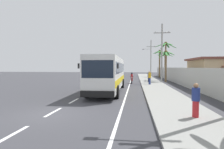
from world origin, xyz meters
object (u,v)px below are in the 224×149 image
Objects in this scene: motorcycle_beside_bus at (132,79)px; palm_fourth at (160,59)px; pedestrian_far_walk at (150,77)px; pedestrian_near_kerb at (149,76)px; utility_pole_far at (151,57)px; palm_second at (166,51)px; utility_pole_mid at (162,52)px; palm_farthest at (166,59)px; palm_third at (165,61)px; coach_bus_foreground at (109,73)px; pedestrian_midwalk at (196,99)px.

palm_fourth reaches higher than motorcycle_beside_bus.
motorcycle_beside_bus is 1.11× the size of pedestrian_far_walk.
pedestrian_near_kerb is 0.18× the size of utility_pole_far.
motorcycle_beside_bus is at bearing -173.38° from pedestrian_near_kerb.
motorcycle_beside_bus is 9.95m from palm_second.
palm_farthest is at bearing 64.87° from utility_pole_mid.
motorcycle_beside_bus is at bearing -102.00° from utility_pole_far.
coach_bus_foreground is at bearing -110.94° from palm_third.
motorcycle_beside_bus is 0.21× the size of utility_pole_far.
coach_bus_foreground is 14.85m from palm_farthest.
palm_fourth is at bearing 108.29° from palm_third.
utility_pole_mid is 1.60× the size of palm_third.
palm_third is at bearing 69.06° from coach_bus_foreground.
palm_fourth is (-0.89, 2.68, 0.58)m from palm_third.
utility_pole_mid is at bearing -89.79° from utility_pole_far.
utility_pole_far reaches higher than palm_second.
palm_fourth is at bearing 5.74° from pedestrian_midwalk.
utility_pole_far is at bearing 93.18° from palm_farthest.
palm_second is 10.53m from palm_fourth.
coach_bus_foreground reaches higher than pedestrian_far_walk.
utility_pole_far is at bearing 8.72° from pedestrian_midwalk.
pedestrian_near_kerb is (2.59, 1.01, 0.34)m from motorcycle_beside_bus.
palm_fourth is at bearing 69.87° from motorcycle_beside_bus.
utility_pole_mid is (1.91, -0.15, 3.70)m from pedestrian_near_kerb.
coach_bus_foreground is 7.61× the size of pedestrian_midwalk.
palm_third is at bearing 81.78° from palm_second.
coach_bus_foreground is 2.12× the size of palm_third.
pedestrian_near_kerb is at bearing 175.65° from utility_pole_mid.
palm_second is (3.56, 9.65, 4.25)m from pedestrian_far_walk.
palm_fourth is (3.61, 15.93, 3.46)m from pedestrian_near_kerb.
utility_pole_mid is at bearing 6.87° from pedestrian_midwalk.
palm_third is 11.54m from palm_farthest.
palm_second is (1.46, 5.59, 0.62)m from utility_pole_mid.
pedestrian_midwalk is 0.30× the size of palm_farthest.
pedestrian_far_walk is 20.77m from palm_fourth.
palm_farthest is at bearing -94.99° from pedestrian_far_walk.
palm_fourth is (1.78, -3.90, -0.53)m from utility_pole_far.
motorcycle_beside_bus is 0.28× the size of palm_second.
utility_pole_mid is at bearing -19.02° from pedestrian_near_kerb.
palm_third is (2.59, 13.39, -0.81)m from utility_pole_mid.
coach_bus_foreground is 1.27× the size of utility_pole_far.
pedestrian_midwalk is 20.57m from utility_pole_mid.
pedestrian_midwalk is at bearing -94.64° from palm_fourth.
coach_bus_foreground is at bearing 39.88° from pedestrian_midwalk.
palm_third is 2.88m from palm_fourth.
utility_pole_mid is (4.51, 0.87, 4.04)m from motorcycle_beside_bus.
motorcycle_beside_bus is at bearing 19.97° from pedestrian_midwalk.
pedestrian_near_kerb is 7.72m from palm_second.
pedestrian_midwalk is 22.44m from palm_farthest.
pedestrian_midwalk is (5.38, -9.51, -0.92)m from coach_bus_foreground.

